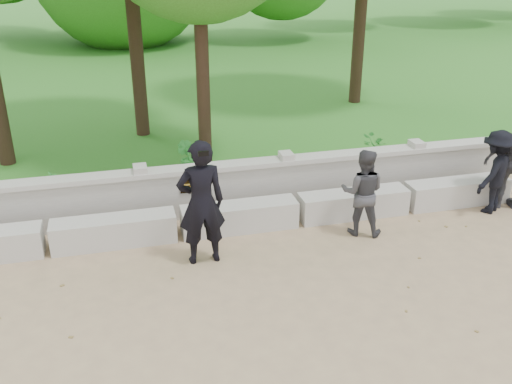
% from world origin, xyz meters
% --- Properties ---
extents(ground, '(80.00, 80.00, 0.00)m').
position_xyz_m(ground, '(0.00, 0.00, 0.00)').
color(ground, tan).
rests_on(ground, ground).
extents(lawn, '(40.00, 22.00, 0.25)m').
position_xyz_m(lawn, '(0.00, 14.00, 0.12)').
color(lawn, '#2D6F21').
rests_on(lawn, ground).
extents(concrete_bench, '(11.90, 0.45, 0.45)m').
position_xyz_m(concrete_bench, '(0.00, 1.90, 0.22)').
color(concrete_bench, beige).
rests_on(concrete_bench, ground).
extents(parapet_wall, '(12.50, 0.35, 0.90)m').
position_xyz_m(parapet_wall, '(0.00, 2.60, 0.46)').
color(parapet_wall, '#B1AFA7').
rests_on(parapet_wall, ground).
extents(man_main, '(0.70, 0.63, 1.88)m').
position_xyz_m(man_main, '(0.25, 1.06, 0.94)').
color(man_main, black).
rests_on(man_main, ground).
extents(visitor_left, '(0.86, 0.79, 1.43)m').
position_xyz_m(visitor_left, '(2.86, 1.30, 0.71)').
color(visitor_left, '#39393E').
rests_on(visitor_left, ground).
extents(visitor_mid, '(1.10, 0.96, 1.47)m').
position_xyz_m(visitor_mid, '(5.39, 1.49, 0.74)').
color(visitor_mid, black).
rests_on(visitor_mid, ground).
extents(shrub_a, '(0.29, 0.32, 0.51)m').
position_xyz_m(shrub_a, '(-1.93, 3.30, 0.51)').
color(shrub_a, '#2A7D2D').
rests_on(shrub_a, lawn).
extents(shrub_b, '(0.44, 0.44, 0.63)m').
position_xyz_m(shrub_b, '(0.43, 3.99, 0.56)').
color(shrub_b, '#2A7D2D').
rests_on(shrub_b, lawn).
extents(shrub_c, '(0.58, 0.53, 0.57)m').
position_xyz_m(shrub_c, '(4.20, 3.61, 0.53)').
color(shrub_c, '#2A7D2D').
rests_on(shrub_c, lawn).
extents(shrub_d, '(0.37, 0.39, 0.54)m').
position_xyz_m(shrub_d, '(0.56, 3.53, 0.52)').
color(shrub_d, '#2A7D2D').
rests_on(shrub_d, lawn).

